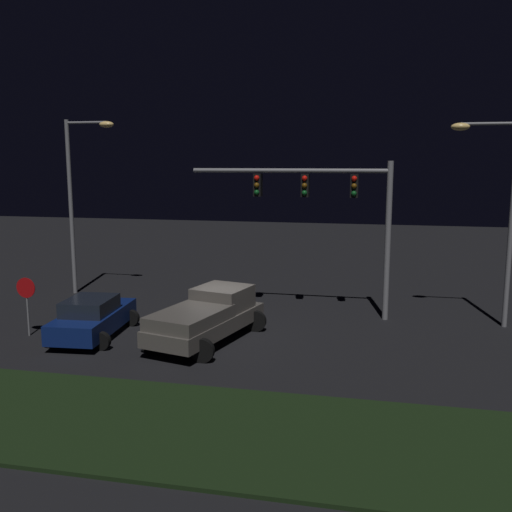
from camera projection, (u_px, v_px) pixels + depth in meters
ground_plane at (222, 332)px, 21.95m from camera, size 80.00×80.00×0.00m
grass_median at (136, 423)px, 14.22m from camera, size 20.42×5.02×0.10m
pickup_truck at (209, 314)px, 20.80m from camera, size 3.77×5.73×1.80m
car_sedan at (93, 317)px, 21.27m from camera, size 2.71×4.53×1.51m
traffic_signal_gantry at (328, 200)px, 23.42m from camera, size 8.32×0.56×6.50m
street_lamp_left at (79, 187)px, 27.52m from camera, size 2.51×0.44×8.44m
street_lamp_right at (499, 199)px, 21.95m from camera, size 2.52×0.44×8.04m
stop_sign at (26, 295)px, 21.22m from camera, size 0.76×0.08×2.23m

